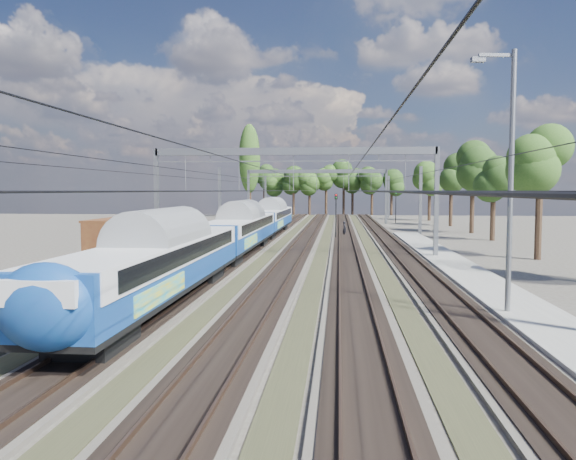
# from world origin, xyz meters

# --- Properties ---
(ground) EXTENTS (220.00, 220.00, 0.00)m
(ground) POSITION_xyz_m (0.00, 0.00, 0.00)
(ground) COLOR #47423A
(ground) RESTS_ON ground
(track_bed) EXTENTS (21.00, 130.00, 0.34)m
(track_bed) POSITION_xyz_m (-0.00, 45.00, 0.10)
(track_bed) COLOR #47423A
(track_bed) RESTS_ON ground
(platform) EXTENTS (3.00, 70.00, 0.30)m
(platform) POSITION_xyz_m (12.00, 20.00, 0.15)
(platform) COLOR gray
(platform) RESTS_ON ground
(catenary) EXTENTS (25.65, 130.00, 9.00)m
(catenary) POSITION_xyz_m (0.33, 52.69, 6.40)
(catenary) COLOR slate
(catenary) RESTS_ON ground
(tree_belt) EXTENTS (38.81, 99.63, 11.62)m
(tree_belt) POSITION_xyz_m (5.14, 95.67, 8.13)
(tree_belt) COLOR black
(tree_belt) RESTS_ON ground
(poplar) EXTENTS (4.40, 4.40, 19.04)m
(poplar) POSITION_xyz_m (-14.50, 98.00, 11.89)
(poplar) COLOR black
(poplar) RESTS_ON ground
(emu_train) EXTENTS (3.10, 65.58, 4.54)m
(emu_train) POSITION_xyz_m (-4.50, 30.92, 2.67)
(emu_train) COLOR black
(emu_train) RESTS_ON ground
(freight_boxcar) EXTENTS (2.97, 14.35, 3.70)m
(freight_boxcar) POSITION_xyz_m (-9.00, 20.85, 2.26)
(freight_boxcar) COLOR black
(freight_boxcar) RESTS_ON ground
(worker) EXTENTS (0.58, 0.75, 1.84)m
(worker) POSITION_xyz_m (4.41, 51.67, 0.92)
(worker) COLOR black
(worker) RESTS_ON ground
(signal_near) EXTENTS (0.34, 0.31, 5.14)m
(signal_near) POSITION_xyz_m (3.40, 47.90, 3.25)
(signal_near) COLOR black
(signal_near) RESTS_ON ground
(signal_far) EXTENTS (0.38, 0.35, 5.49)m
(signal_far) POSITION_xyz_m (13.37, 80.71, 3.47)
(signal_far) COLOR black
(signal_far) RESTS_ON ground
(lamp_post) EXTENTS (1.91, 0.36, 11.43)m
(lamp_post) POSITION_xyz_m (10.91, 8.93, 6.24)
(lamp_post) COLOR slate
(lamp_post) RESTS_ON ground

